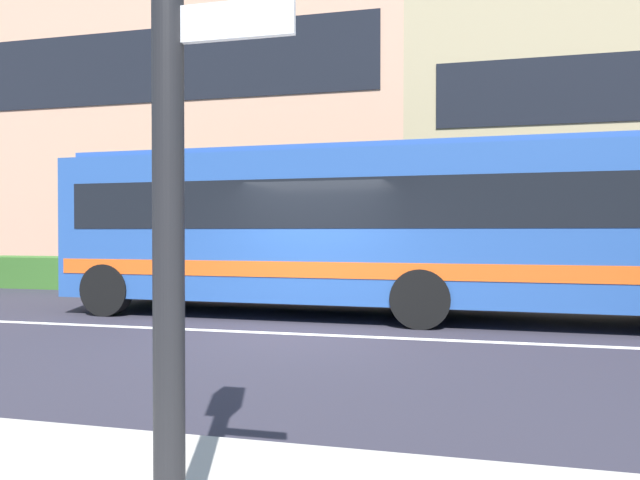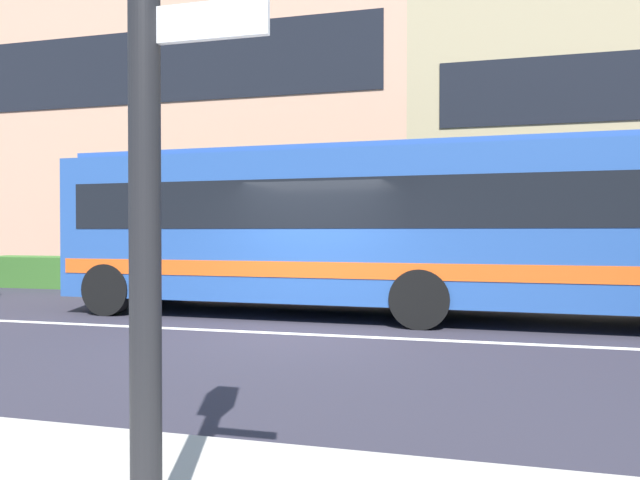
# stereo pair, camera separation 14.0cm
# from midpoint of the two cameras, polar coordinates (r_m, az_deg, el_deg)

# --- Properties ---
(ground_plane) EXTENTS (160.00, 160.00, 0.00)m
(ground_plane) POSITION_cam_midpoint_polar(r_m,az_deg,el_deg) (8.62, -2.76, -9.94)
(ground_plane) COLOR #2C2A35
(lane_centre_line) EXTENTS (60.00, 0.16, 0.01)m
(lane_centre_line) POSITION_cam_midpoint_polar(r_m,az_deg,el_deg) (8.62, -2.76, -9.92)
(lane_centre_line) COLOR silver
(lane_centre_line) RESTS_ON ground_plane
(hedge_row_far) EXTENTS (15.15, 1.10, 0.89)m
(hedge_row_far) POSITION_cam_midpoint_polar(r_m,az_deg,el_deg) (14.79, -10.30, -3.70)
(hedge_row_far) COLOR #366828
(hedge_row_far) RESTS_ON ground_plane
(apartment_block_left) EXTENTS (18.42, 8.86, 13.00)m
(apartment_block_left) POSITION_cam_midpoint_polar(r_m,az_deg,el_deg) (24.67, -13.04, 12.23)
(apartment_block_left) COLOR tan
(apartment_block_left) RESTS_ON ground_plane
(transit_bus) EXTENTS (12.44, 2.82, 3.18)m
(transit_bus) POSITION_cam_midpoint_polar(r_m,az_deg,el_deg) (10.32, 6.22, 1.63)
(transit_bus) COLOR #274D95
(transit_bus) RESTS_ON ground_plane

